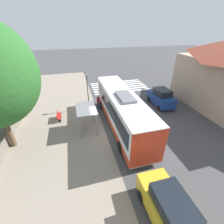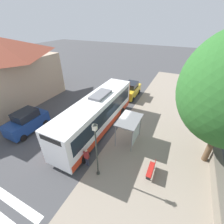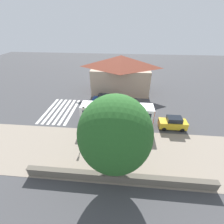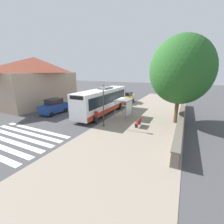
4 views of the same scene
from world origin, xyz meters
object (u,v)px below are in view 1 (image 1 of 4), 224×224
(pedestrian, at_px, (98,101))
(street_lamp_near, at_px, (87,88))
(bench, at_px, (59,116))
(bus, at_px, (122,109))
(bus_shelter, at_px, (85,112))
(parked_car_behind_bus, at_px, (170,211))
(parked_car_far_lane, at_px, (161,97))

(pedestrian, bearing_deg, street_lamp_near, 164.91)
(pedestrian, distance_m, bench, 4.85)
(bus, distance_m, bus_shelter, 3.52)
(bus_shelter, distance_m, pedestrian, 4.57)
(pedestrian, bearing_deg, bench, -163.14)
(bus, bearing_deg, bench, 155.52)
(pedestrian, height_order, street_lamp_near, street_lamp_near)
(street_lamp_near, relative_size, parked_car_behind_bus, 1.10)
(bench, bearing_deg, bus_shelter, -44.65)
(bus_shelter, distance_m, street_lamp_near, 4.45)
(bus_shelter, bearing_deg, street_lamp_near, 79.06)
(bus, distance_m, parked_car_behind_bus, 8.89)
(bus_shelter, xyz_separation_m, parked_car_far_lane, (9.79, 2.94, -0.98))
(pedestrian, height_order, parked_car_behind_bus, parked_car_behind_bus)
(bus, distance_m, parked_car_far_lane, 7.07)
(bus, bearing_deg, bus_shelter, 176.83)
(bus, height_order, parked_car_far_lane, bus)
(street_lamp_near, bearing_deg, bus_shelter, -100.94)
(street_lamp_near, height_order, parked_car_behind_bus, street_lamp_near)
(street_lamp_near, distance_m, parked_car_behind_bus, 13.65)
(parked_car_behind_bus, bearing_deg, street_lamp_near, 99.89)
(bench, distance_m, parked_car_far_lane, 12.45)
(bus, height_order, street_lamp_near, street_lamp_near)
(bus, bearing_deg, parked_car_far_lane, 26.57)
(bus_shelter, relative_size, street_lamp_near, 0.59)
(street_lamp_near, bearing_deg, pedestrian, -15.09)
(bench, distance_m, parked_car_behind_bus, 13.01)
(pedestrian, distance_m, parked_car_behind_bus, 13.08)
(pedestrian, xyz_separation_m, parked_car_far_lane, (7.82, -1.06, 0.01))
(bus, relative_size, bus_shelter, 4.15)
(bench, relative_size, street_lamp_near, 0.31)
(bus_shelter, height_order, street_lamp_near, street_lamp_near)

